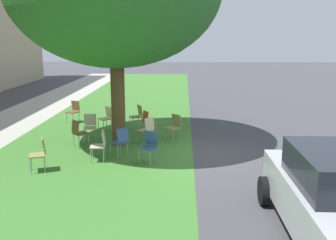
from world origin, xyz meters
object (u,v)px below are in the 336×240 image
chair_5 (90,125)px  chair_11 (106,117)px  chair_2 (79,131)px  chair_3 (147,128)px  chair_8 (174,125)px  chair_10 (100,143)px  chair_7 (137,115)px  chair_9 (120,140)px  chair_1 (149,145)px  chair_6 (148,121)px  chair_4 (40,152)px  chair_0 (74,110)px  parked_car (336,196)px

chair_5 → chair_11: size_ratio=1.00×
chair_2 → chair_5: (0.87, -0.16, 0.00)m
chair_3 → chair_11: size_ratio=1.00×
chair_2 → chair_8: bearing=-72.5°
chair_3 → chair_10: bearing=147.9°
chair_7 → chair_9: 3.58m
chair_2 → chair_7: (2.63, -1.54, 0.00)m
chair_7 → chair_11: bearing=110.1°
chair_11 → chair_1: bearing=-152.0°
chair_8 → chair_9: same height
chair_1 → chair_6: bearing=5.7°
chair_2 → chair_4: (-2.18, 0.41, 0.00)m
chair_1 → chair_9: size_ratio=1.00×
chair_2 → chair_11: (2.22, -0.43, 0.00)m
chair_11 → chair_0: bearing=52.1°
chair_9 → parked_car: 6.24m
chair_5 → parked_car: size_ratio=0.24×
chair_11 → parked_car: (-7.60, -5.43, 0.32)m
chair_7 → chair_9: bearing=179.1°
chair_0 → chair_9: (-4.41, -2.63, 0.00)m
chair_0 → chair_2: same height
chair_8 → chair_2: bearing=107.5°
chair_8 → chair_10: (-2.26, 2.02, 0.00)m
chair_6 → chair_9: same height
chair_9 → chair_7: bearing=-0.9°
chair_3 → chair_8: same height
chair_1 → chair_2: bearing=59.6°
chair_9 → parked_car: bearing=-135.3°
chair_5 → chair_6: (0.69, -1.89, 0.00)m
chair_10 → chair_6: bearing=-20.5°
chair_7 → chair_10: (-3.95, 0.57, 0.00)m
chair_3 → chair_11: 2.41m
chair_3 → chair_5: (0.37, 1.95, 0.00)m
chair_0 → parked_car: (-8.84, -7.01, 0.32)m
chair_2 → chair_11: bearing=-10.9°
chair_3 → chair_11: same height
chair_3 → chair_10: (-1.82, 1.14, 0.00)m
chair_1 → chair_8: 2.40m
chair_6 → parked_car: bearing=-151.3°
chair_8 → chair_10: size_ratio=1.00×
chair_0 → chair_6: bearing=-120.6°
chair_8 → chair_3: bearing=116.8°
chair_6 → chair_8: bearing=-123.7°
chair_0 → chair_9: same height
chair_1 → chair_8: same height
chair_0 → chair_7: (-0.83, -2.69, 0.00)m
chair_4 → chair_10: bearing=-58.2°
chair_0 → chair_11: 2.01m
chair_9 → chair_11: size_ratio=1.00×
chair_7 → chair_0: bearing=72.9°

